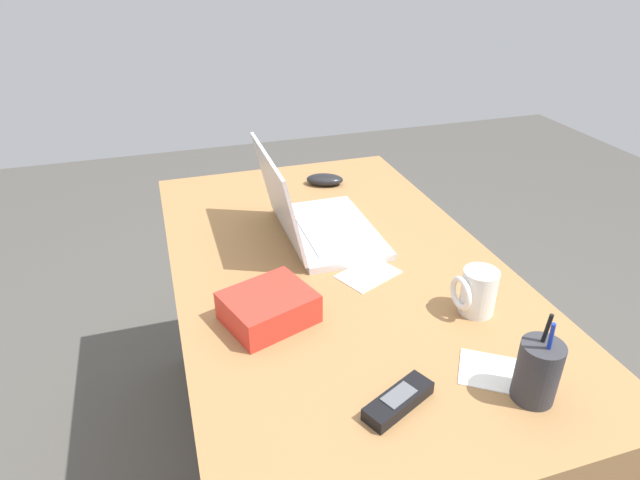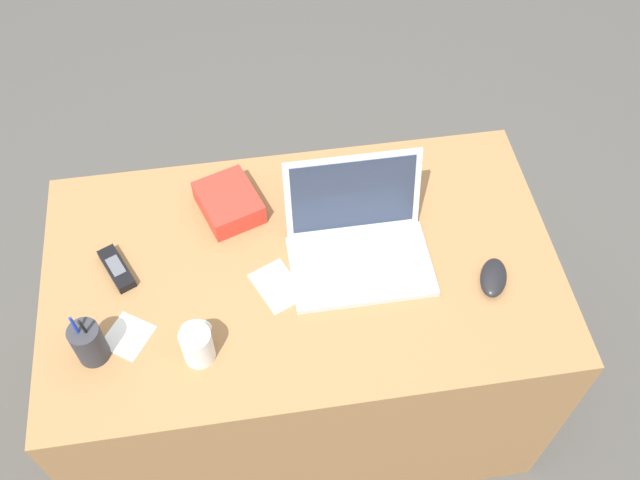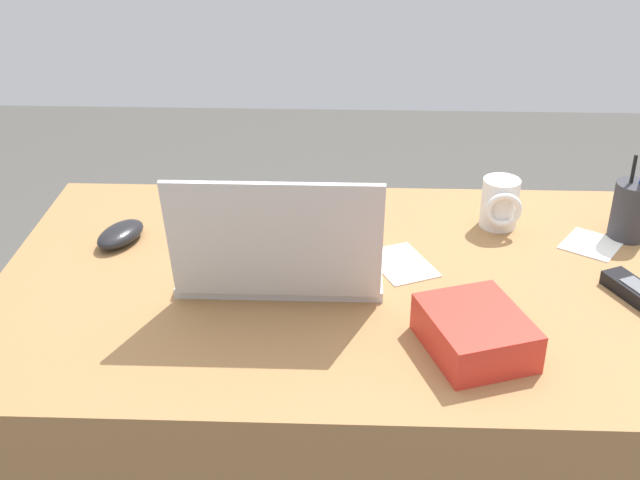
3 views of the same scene
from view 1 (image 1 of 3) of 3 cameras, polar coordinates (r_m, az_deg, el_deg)
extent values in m
plane|color=#4C4944|center=(1.79, 1.45, -22.83)|extent=(6.00, 6.00, 0.00)
cube|color=#9E7042|center=(1.52, 1.62, -14.32)|extent=(1.29, 0.76, 0.73)
cube|color=silver|center=(1.42, 1.11, 0.96)|extent=(0.35, 0.22, 0.02)
cube|color=silver|center=(1.41, 0.35, 1.22)|extent=(0.29, 0.11, 0.00)
cube|color=silver|center=(1.43, 3.68, 1.69)|extent=(0.10, 0.05, 0.00)
cube|color=silver|center=(1.33, -4.47, 4.63)|extent=(0.34, 0.06, 0.22)
cube|color=#283347|center=(1.33, -4.26, 4.70)|extent=(0.31, 0.04, 0.20)
ellipsoid|color=black|center=(1.71, 0.50, 6.38)|extent=(0.10, 0.13, 0.03)
cylinder|color=white|center=(1.16, 16.35, -5.24)|extent=(0.07, 0.07, 0.10)
torus|color=white|center=(1.13, 14.59, -5.45)|extent=(0.07, 0.01, 0.07)
cube|color=black|center=(0.94, 8.25, -16.40)|extent=(0.10, 0.14, 0.02)
cube|color=#595B60|center=(0.93, 8.31, -15.84)|extent=(0.05, 0.07, 0.00)
cylinder|color=#333338|center=(0.99, 21.91, -12.73)|extent=(0.07, 0.07, 0.11)
cylinder|color=#1933B2|center=(0.96, 22.78, -11.23)|extent=(0.02, 0.02, 0.14)
cylinder|color=black|center=(0.97, 22.11, -10.68)|extent=(0.01, 0.02, 0.14)
cube|color=red|center=(1.10, -5.44, -7.06)|extent=(0.19, 0.20, 0.06)
cube|color=white|center=(1.04, 17.29, -13.04)|extent=(0.14, 0.14, 0.00)
cube|color=white|center=(1.26, 5.10, -3.60)|extent=(0.14, 0.16, 0.00)
camera|label=2|loc=(1.84, 54.17, 46.73)|focal=40.20mm
camera|label=3|loc=(1.36, -60.39, 17.80)|focal=45.47mm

